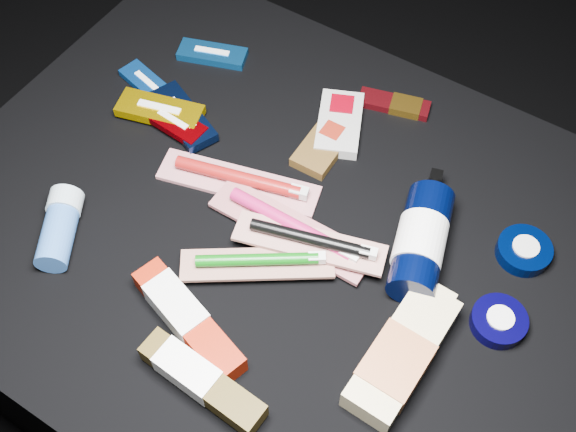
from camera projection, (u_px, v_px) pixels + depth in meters
The scene contains 21 objects.
ground at pixel (278, 338), 1.36m from camera, with size 3.00×3.00×0.00m, color black.
cloth_table at pixel (277, 289), 1.20m from camera, with size 0.98×0.78×0.40m, color black.
luna_bar_0 at pixel (212, 54), 1.21m from camera, with size 0.12×0.08×0.01m.
luna_bar_1 at pixel (147, 83), 1.17m from camera, with size 0.11×0.06×0.01m.
luna_bar_2 at pixel (183, 116), 1.12m from camera, with size 0.14×0.10×0.02m.
luna_bar_3 at pixel (160, 111), 1.13m from camera, with size 0.14×0.08×0.02m.
luna_bar_4 at pixel (174, 122), 1.11m from camera, with size 0.11×0.05×0.01m.
clif_bar_0 at pixel (324, 145), 1.10m from camera, with size 0.06×0.11×0.02m.
clif_bar_1 at pixel (340, 121), 1.12m from camera, with size 0.11×0.14×0.02m.
power_bar at pixel (398, 105), 1.15m from camera, with size 0.12×0.06×0.01m.
lotion_bottle at pixel (421, 241), 0.97m from camera, with size 0.11×0.21×0.07m.
cream_tin_upper at pixel (524, 251), 0.99m from camera, with size 0.08×0.08×0.02m.
cream_tin_lower at pixel (499, 321), 0.94m from camera, with size 0.07×0.07×0.02m.
bodywash_bottle at pixel (401, 356), 0.90m from camera, with size 0.07×0.20×0.04m.
deodorant_stick at pixel (60, 227), 1.00m from camera, with size 0.10×0.12×0.05m.
toothbrush_pack_0 at pixel (240, 181), 1.06m from camera, with size 0.25×0.12×0.03m.
toothbrush_pack_1 at pixel (293, 228), 1.01m from camera, with size 0.24×0.06×0.03m.
toothbrush_pack_2 at pixel (259, 262), 0.97m from camera, with size 0.20×0.16×0.02m.
toothbrush_pack_3 at pixel (312, 241), 0.98m from camera, with size 0.22×0.11×0.02m.
toothpaste_carton_red at pixel (184, 316), 0.93m from camera, with size 0.20×0.10×0.04m.
toothpaste_carton_green at pixel (197, 378), 0.88m from camera, with size 0.18×0.05×0.03m.
Camera 1 is at (0.31, -0.46, 1.27)m, focal length 45.00 mm.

